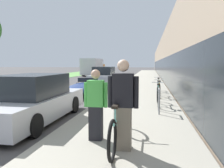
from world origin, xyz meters
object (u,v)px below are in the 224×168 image
(bike_rack_hoop, at_px, (159,98))
(moving_truck, at_px, (93,67))
(vintage_roadster_curbside, at_px, (85,88))
(cruiser_bike_nearest, at_px, (158,96))
(parked_sedan_far, at_px, (104,77))
(parked_sedan_curbside, at_px, (33,100))
(tandem_bicycle, at_px, (119,125))
(person_rider, at_px, (123,105))
(cruiser_bike_farthest, at_px, (158,86))
(cruiser_bike_middle, at_px, (159,90))
(person_bystander, at_px, (96,105))

(bike_rack_hoop, bearing_deg, moving_truck, 109.82)
(bike_rack_hoop, distance_m, vintage_roadster_curbside, 6.13)
(cruiser_bike_nearest, height_order, vintage_roadster_curbside, cruiser_bike_nearest)
(parked_sedan_far, height_order, moving_truck, moving_truck)
(parked_sedan_curbside, xyz_separation_m, vintage_roadster_curbside, (-0.13, 5.97, -0.25))
(tandem_bicycle, distance_m, cruiser_bike_nearest, 4.70)
(tandem_bicycle, height_order, person_rider, person_rider)
(person_rider, relative_size, cruiser_bike_nearest, 0.96)
(tandem_bicycle, bearing_deg, parked_sedan_far, 103.55)
(cruiser_bike_nearest, bearing_deg, cruiser_bike_farthest, 88.03)
(person_rider, distance_m, vintage_roadster_curbside, 8.70)
(cruiser_bike_middle, relative_size, vintage_roadster_curbside, 0.41)
(person_bystander, bearing_deg, parked_sedan_curbside, 146.20)
(vintage_roadster_curbside, bearing_deg, bike_rack_hoop, -48.62)
(person_rider, relative_size, moving_truck, 0.26)
(tandem_bicycle, xyz_separation_m, parked_sedan_curbside, (-2.98, 1.77, 0.15))
(person_bystander, bearing_deg, parked_sedan_far, 101.35)
(cruiser_bike_nearest, height_order, cruiser_bike_middle, cruiser_bike_nearest)
(cruiser_bike_middle, distance_m, moving_truck, 23.03)
(person_rider, height_order, vintage_roadster_curbside, person_rider)
(moving_truck, bearing_deg, cruiser_bike_middle, -66.63)
(person_rider, relative_size, cruiser_bike_farthest, 1.07)
(parked_sedan_curbside, height_order, parked_sedan_far, parked_sedan_far)
(cruiser_bike_farthest, bearing_deg, moving_truck, 115.69)
(person_rider, distance_m, cruiser_bike_middle, 7.32)
(tandem_bicycle, relative_size, parked_sedan_far, 0.59)
(person_rider, xyz_separation_m, vintage_roadster_curbside, (-3.23, 8.05, -0.59))
(parked_sedan_far, bearing_deg, moving_truck, 108.01)
(person_rider, distance_m, cruiser_bike_farthest, 9.41)
(vintage_roadster_curbside, relative_size, moving_truck, 0.61)
(cruiser_bike_nearest, relative_size, parked_sedan_far, 0.43)
(parked_sedan_curbside, xyz_separation_m, moving_truck, (-5.06, 26.29, 0.65))
(cruiser_bike_nearest, xyz_separation_m, parked_sedan_curbside, (-3.94, -2.83, 0.16))
(vintage_roadster_curbside, bearing_deg, moving_truck, 103.64)
(cruiser_bike_nearest, bearing_deg, vintage_roadster_curbside, 142.31)
(cruiser_bike_farthest, bearing_deg, tandem_bicycle, -96.99)
(person_rider, bearing_deg, moving_truck, 106.04)
(tandem_bicycle, bearing_deg, cruiser_bike_nearest, 78.27)
(parked_sedan_far, bearing_deg, person_bystander, -78.65)
(parked_sedan_curbside, bearing_deg, bike_rack_hoop, 19.40)
(person_rider, bearing_deg, cruiser_bike_nearest, 80.28)
(cruiser_bike_middle, height_order, cruiser_bike_farthest, cruiser_bike_farthest)
(tandem_bicycle, bearing_deg, person_rider, -69.83)
(tandem_bicycle, relative_size, person_rider, 1.42)
(person_bystander, distance_m, cruiser_bike_middle, 6.99)
(vintage_roadster_curbside, bearing_deg, person_bystander, -71.35)
(person_bystander, relative_size, bike_rack_hoop, 1.85)
(person_rider, distance_m, cruiser_bike_nearest, 5.01)
(person_rider, distance_m, bike_rack_hoop, 3.57)
(bike_rack_hoop, xyz_separation_m, cruiser_bike_farthest, (0.17, 5.88, -0.14))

